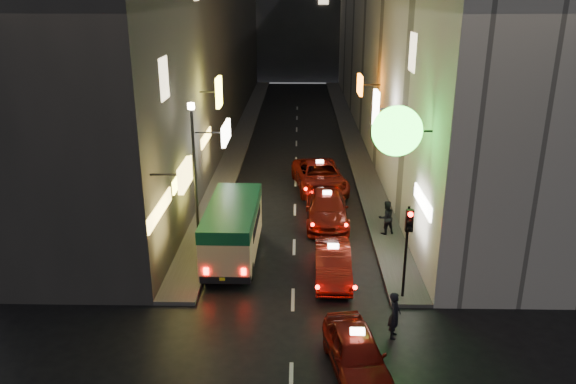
# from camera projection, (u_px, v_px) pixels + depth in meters

# --- Properties ---
(building_left) EXTENTS (7.63, 52.00, 18.00)m
(building_left) POSITION_uv_depth(u_px,v_px,m) (190.00, 15.00, 41.63)
(building_left) COLOR #33302E
(building_left) RESTS_ON ground
(building_right) EXTENTS (8.19, 52.00, 18.00)m
(building_right) POSITION_uv_depth(u_px,v_px,m) (406.00, 15.00, 41.33)
(building_right) COLOR #B4AEA5
(building_right) RESTS_ON ground
(sidewalk_left) EXTENTS (1.50, 52.00, 0.15)m
(sidewalk_left) POSITION_uv_depth(u_px,v_px,m) (243.00, 133.00, 44.56)
(sidewalk_left) COLOR #4C4946
(sidewalk_left) RESTS_ON ground
(sidewalk_right) EXTENTS (1.50, 52.00, 0.15)m
(sidewalk_right) POSITION_uv_depth(u_px,v_px,m) (350.00, 133.00, 44.41)
(sidewalk_right) COLOR #4C4946
(sidewalk_right) RESTS_ON ground
(minibus) EXTENTS (2.05, 5.65, 2.42)m
(minibus) POSITION_uv_depth(u_px,v_px,m) (233.00, 225.00, 23.16)
(minibus) COLOR tan
(minibus) RESTS_ON ground
(taxi_near) EXTENTS (2.65, 4.97, 1.67)m
(taxi_near) POSITION_uv_depth(u_px,v_px,m) (357.00, 350.00, 16.37)
(taxi_near) COLOR maroon
(taxi_near) RESTS_ON ground
(taxi_second) EXTENTS (2.00, 4.74, 1.67)m
(taxi_second) POSITION_uv_depth(u_px,v_px,m) (333.00, 261.00, 21.82)
(taxi_second) COLOR maroon
(taxi_second) RESTS_ON ground
(taxi_third) EXTENTS (2.19, 5.30, 1.85)m
(taxi_third) POSITION_uv_depth(u_px,v_px,m) (327.00, 206.00, 27.16)
(taxi_third) COLOR maroon
(taxi_third) RESTS_ON ground
(taxi_far) EXTENTS (3.17, 6.05, 2.01)m
(taxi_far) POSITION_uv_depth(u_px,v_px,m) (320.00, 174.00, 31.66)
(taxi_far) COLOR maroon
(taxi_far) RESTS_ON ground
(pedestrian_crossing) EXTENTS (0.53, 0.68, 1.82)m
(pedestrian_crossing) POSITION_uv_depth(u_px,v_px,m) (395.00, 312.00, 18.01)
(pedestrian_crossing) COLOR black
(pedestrian_crossing) RESTS_ON ground
(pedestrian_sidewalk) EXTENTS (0.78, 0.64, 1.79)m
(pedestrian_sidewalk) POSITION_uv_depth(u_px,v_px,m) (386.00, 215.00, 25.48)
(pedestrian_sidewalk) COLOR black
(pedestrian_sidewalk) RESTS_ON sidewalk_right
(traffic_light) EXTENTS (0.26, 0.43, 3.50)m
(traffic_light) POSITION_uv_depth(u_px,v_px,m) (408.00, 234.00, 19.49)
(traffic_light) COLOR black
(traffic_light) RESTS_ON sidewalk_right
(lamp_post) EXTENTS (0.28, 0.28, 6.22)m
(lamp_post) POSITION_uv_depth(u_px,v_px,m) (195.00, 166.00, 23.56)
(lamp_post) COLOR black
(lamp_post) RESTS_ON sidewalk_left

